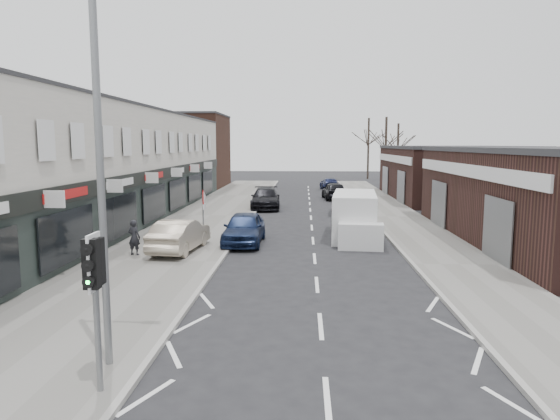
# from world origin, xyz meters

# --- Properties ---
(ground) EXTENTS (160.00, 160.00, 0.00)m
(ground) POSITION_xyz_m (0.00, 0.00, 0.00)
(ground) COLOR black
(ground) RESTS_ON ground
(pavement_left) EXTENTS (5.50, 64.00, 0.12)m
(pavement_left) POSITION_xyz_m (-6.75, 22.00, 0.06)
(pavement_left) COLOR slate
(pavement_left) RESTS_ON ground
(pavement_right) EXTENTS (3.50, 64.00, 0.12)m
(pavement_right) POSITION_xyz_m (5.75, 22.00, 0.06)
(pavement_right) COLOR slate
(pavement_right) RESTS_ON ground
(shop_terrace_left) EXTENTS (8.00, 41.00, 7.10)m
(shop_terrace_left) POSITION_xyz_m (-13.50, 19.50, 3.55)
(shop_terrace_left) COLOR beige
(shop_terrace_left) RESTS_ON ground
(brick_block_far) EXTENTS (8.00, 10.00, 8.00)m
(brick_block_far) POSITION_xyz_m (-13.50, 45.00, 4.00)
(brick_block_far) COLOR #44261D
(brick_block_far) RESTS_ON ground
(right_unit_far) EXTENTS (10.00, 16.00, 4.50)m
(right_unit_far) POSITION_xyz_m (12.50, 34.00, 2.25)
(right_unit_far) COLOR #371D19
(right_unit_far) RESTS_ON ground
(tree_far_a) EXTENTS (3.60, 3.60, 8.00)m
(tree_far_a) POSITION_xyz_m (9.00, 48.00, 0.00)
(tree_far_a) COLOR #382D26
(tree_far_a) RESTS_ON ground
(tree_far_b) EXTENTS (3.60, 3.60, 7.50)m
(tree_far_b) POSITION_xyz_m (11.50, 54.00, 0.00)
(tree_far_b) COLOR #382D26
(tree_far_b) RESTS_ON ground
(tree_far_c) EXTENTS (3.60, 3.60, 8.50)m
(tree_far_c) POSITION_xyz_m (8.50, 60.00, 0.00)
(tree_far_c) COLOR #382D26
(tree_far_c) RESTS_ON ground
(traffic_light) EXTENTS (0.28, 0.60, 3.10)m
(traffic_light) POSITION_xyz_m (-4.40, -2.02, 2.41)
(traffic_light) COLOR slate
(traffic_light) RESTS_ON pavement_left
(street_lamp) EXTENTS (2.23, 0.22, 8.00)m
(street_lamp) POSITION_xyz_m (-4.53, -0.80, 4.62)
(street_lamp) COLOR slate
(street_lamp) RESTS_ON pavement_left
(warning_sign) EXTENTS (0.12, 0.80, 2.70)m
(warning_sign) POSITION_xyz_m (-5.16, 12.00, 2.20)
(warning_sign) COLOR slate
(warning_sign) RESTS_ON pavement_left
(white_van) EXTENTS (2.64, 6.24, 2.35)m
(white_van) POSITION_xyz_m (2.18, 14.76, 1.11)
(white_van) COLOR silver
(white_van) RESTS_ON ground
(sedan_on_pavement) EXTENTS (1.98, 4.52, 1.44)m
(sedan_on_pavement) POSITION_xyz_m (-6.01, 10.70, 0.84)
(sedan_on_pavement) COLOR #AFA18C
(sedan_on_pavement) RESTS_ON pavement_left
(pedestrian) EXTENTS (0.63, 0.49, 1.54)m
(pedestrian) POSITION_xyz_m (-7.77, 9.82, 0.89)
(pedestrian) COLOR black
(pedestrian) RESTS_ON pavement_left
(parked_car_left_a) EXTENTS (1.89, 4.58, 1.55)m
(parked_car_left_a) POSITION_xyz_m (-3.40, 13.05, 0.78)
(parked_car_left_a) COLOR #152143
(parked_car_left_a) RESTS_ON ground
(parked_car_left_b) EXTENTS (2.45, 5.42, 1.54)m
(parked_car_left_b) POSITION_xyz_m (-3.40, 26.64, 0.77)
(parked_car_left_b) COLOR black
(parked_car_left_b) RESTS_ON ground
(parked_car_right_a) EXTENTS (1.83, 4.50, 1.45)m
(parked_car_right_a) POSITION_xyz_m (2.35, 24.08, 0.73)
(parked_car_right_a) COLOR silver
(parked_car_right_a) RESTS_ON ground
(parked_car_right_b) EXTENTS (2.22, 4.68, 1.54)m
(parked_car_right_b) POSITION_xyz_m (2.20, 33.33, 0.77)
(parked_car_right_b) COLOR black
(parked_car_right_b) RESTS_ON ground
(parked_car_right_c) EXTENTS (2.11, 4.45, 1.25)m
(parked_car_right_c) POSITION_xyz_m (2.26, 42.67, 0.63)
(parked_car_right_c) COLOR #13193C
(parked_car_right_c) RESTS_ON ground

